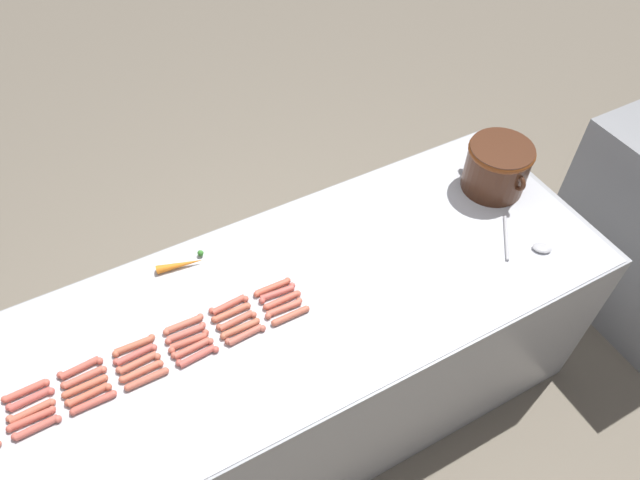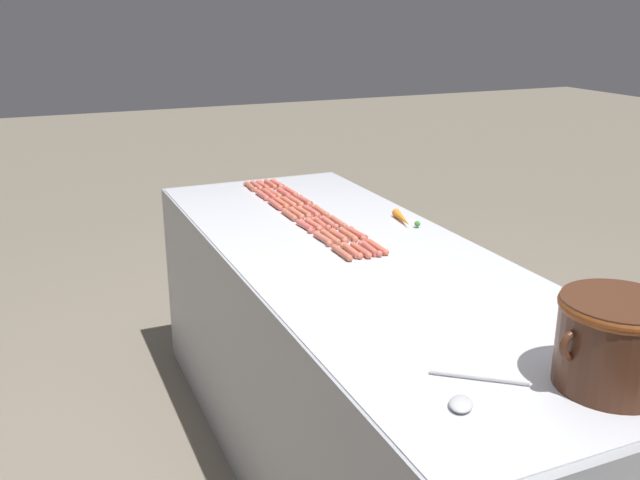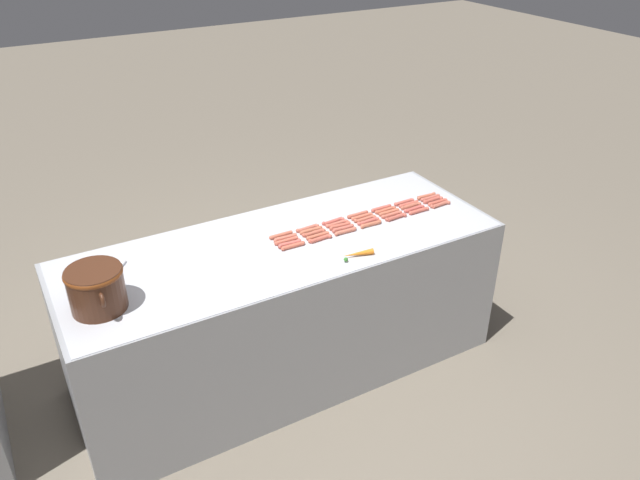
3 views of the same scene
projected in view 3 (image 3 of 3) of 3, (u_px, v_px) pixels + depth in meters
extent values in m
plane|color=#756B5B|center=(287.00, 365.00, 3.77)|extent=(20.00, 20.00, 0.00)
cube|color=#9EA0A5|center=(285.00, 308.00, 3.55)|extent=(0.87, 2.39, 0.86)
cube|color=silver|center=(283.00, 243.00, 3.34)|extent=(0.85, 2.34, 0.00)
cylinder|color=#C76550|center=(440.00, 204.00, 3.71)|extent=(0.03, 0.12, 0.02)
sphere|color=#C76550|center=(449.00, 203.00, 3.73)|extent=(0.02, 0.02, 0.02)
sphere|color=#C76550|center=(432.00, 206.00, 3.69)|extent=(0.02, 0.02, 0.02)
cylinder|color=#CE5D4C|center=(419.00, 211.00, 3.64)|extent=(0.03, 0.12, 0.02)
sphere|color=#CE5D4C|center=(427.00, 209.00, 3.66)|extent=(0.02, 0.02, 0.02)
sphere|color=#CE5D4C|center=(411.00, 213.00, 3.62)|extent=(0.02, 0.02, 0.02)
cylinder|color=#C15949|center=(396.00, 217.00, 3.57)|extent=(0.03, 0.12, 0.02)
sphere|color=#C15949|center=(405.00, 215.00, 3.59)|extent=(0.02, 0.02, 0.02)
sphere|color=#C15949|center=(387.00, 219.00, 3.55)|extent=(0.02, 0.02, 0.02)
cylinder|color=#C06448|center=(371.00, 224.00, 3.50)|extent=(0.03, 0.12, 0.02)
sphere|color=#C06448|center=(380.00, 221.00, 3.53)|extent=(0.02, 0.02, 0.02)
sphere|color=#C06448|center=(362.00, 227.00, 3.47)|extent=(0.02, 0.02, 0.02)
cylinder|color=#C56750|center=(346.00, 231.00, 3.43)|extent=(0.03, 0.12, 0.02)
sphere|color=#C56750|center=(355.00, 229.00, 3.45)|extent=(0.02, 0.02, 0.02)
sphere|color=#C56750|center=(336.00, 234.00, 3.40)|extent=(0.02, 0.02, 0.02)
cylinder|color=#C95C49|center=(320.00, 239.00, 3.35)|extent=(0.03, 0.12, 0.02)
sphere|color=#C95C49|center=(330.00, 236.00, 3.38)|extent=(0.02, 0.02, 0.02)
sphere|color=#C95C49|center=(310.00, 241.00, 3.33)|extent=(0.02, 0.02, 0.02)
cylinder|color=#CC5F47|center=(293.00, 246.00, 3.29)|extent=(0.03, 0.12, 0.02)
sphere|color=#CC5F47|center=(303.00, 243.00, 3.31)|extent=(0.02, 0.02, 0.02)
sphere|color=#CC5F47|center=(283.00, 249.00, 3.26)|extent=(0.02, 0.02, 0.02)
cylinder|color=#CC5C49|center=(438.00, 202.00, 3.74)|extent=(0.03, 0.12, 0.02)
sphere|color=#CC5C49|center=(446.00, 200.00, 3.76)|extent=(0.02, 0.02, 0.02)
sphere|color=#CC5C49|center=(430.00, 204.00, 3.71)|extent=(0.02, 0.02, 0.02)
cylinder|color=#CC5950|center=(414.00, 209.00, 3.66)|extent=(0.03, 0.12, 0.02)
sphere|color=#CC5950|center=(423.00, 207.00, 3.69)|extent=(0.02, 0.02, 0.02)
sphere|color=#CC5950|center=(406.00, 211.00, 3.64)|extent=(0.02, 0.02, 0.02)
cylinder|color=#CB6450|center=(392.00, 215.00, 3.60)|extent=(0.03, 0.12, 0.02)
sphere|color=#CB6450|center=(400.00, 212.00, 3.62)|extent=(0.02, 0.02, 0.02)
sphere|color=#CB6450|center=(383.00, 217.00, 3.57)|extent=(0.02, 0.02, 0.02)
cylinder|color=#C55B4F|center=(368.00, 221.00, 3.53)|extent=(0.03, 0.12, 0.02)
sphere|color=#C55B4F|center=(377.00, 219.00, 3.55)|extent=(0.02, 0.02, 0.02)
sphere|color=#C55B4F|center=(359.00, 224.00, 3.50)|extent=(0.02, 0.02, 0.02)
cylinder|color=#C46150|center=(343.00, 228.00, 3.45)|extent=(0.03, 0.12, 0.02)
sphere|color=#C46150|center=(352.00, 226.00, 3.48)|extent=(0.02, 0.02, 0.02)
sphere|color=#C46150|center=(334.00, 231.00, 3.43)|extent=(0.02, 0.02, 0.02)
cylinder|color=#C4644A|center=(318.00, 236.00, 3.38)|extent=(0.02, 0.12, 0.02)
sphere|color=#C4644A|center=(327.00, 233.00, 3.41)|extent=(0.02, 0.02, 0.02)
sphere|color=#C4644A|center=(308.00, 238.00, 3.36)|extent=(0.02, 0.02, 0.02)
cylinder|color=#C65B50|center=(290.00, 244.00, 3.31)|extent=(0.03, 0.12, 0.02)
sphere|color=#C65B50|center=(299.00, 240.00, 3.34)|extent=(0.02, 0.02, 0.02)
sphere|color=#C65B50|center=(280.00, 247.00, 3.28)|extent=(0.02, 0.02, 0.02)
cylinder|color=#C35B4C|center=(433.00, 200.00, 3.76)|extent=(0.03, 0.12, 0.02)
sphere|color=#C35B4C|center=(441.00, 198.00, 3.79)|extent=(0.02, 0.02, 0.02)
sphere|color=#C35B4C|center=(425.00, 202.00, 3.74)|extent=(0.02, 0.02, 0.02)
cylinder|color=#C2654D|center=(411.00, 206.00, 3.69)|extent=(0.03, 0.12, 0.02)
sphere|color=#C2654D|center=(419.00, 204.00, 3.72)|extent=(0.02, 0.02, 0.02)
sphere|color=#C2654D|center=(403.00, 208.00, 3.67)|extent=(0.02, 0.02, 0.02)
cylinder|color=#C8654A|center=(389.00, 212.00, 3.62)|extent=(0.02, 0.12, 0.02)
sphere|color=#C8654A|center=(397.00, 210.00, 3.65)|extent=(0.02, 0.02, 0.02)
sphere|color=#C8654A|center=(381.00, 215.00, 3.60)|extent=(0.02, 0.02, 0.02)
cylinder|color=#C4644C|center=(365.00, 219.00, 3.55)|extent=(0.03, 0.12, 0.02)
sphere|color=#C4644C|center=(374.00, 217.00, 3.57)|extent=(0.02, 0.02, 0.02)
sphere|color=#C4644C|center=(356.00, 221.00, 3.53)|extent=(0.02, 0.02, 0.02)
cylinder|color=#BF5B47|center=(340.00, 226.00, 3.48)|extent=(0.03, 0.12, 0.02)
sphere|color=#BF5B47|center=(349.00, 223.00, 3.51)|extent=(0.02, 0.02, 0.02)
sphere|color=#BF5B47|center=(331.00, 229.00, 3.45)|extent=(0.02, 0.02, 0.02)
cylinder|color=#C05F49|center=(314.00, 233.00, 3.41)|extent=(0.03, 0.12, 0.02)
sphere|color=#C05F49|center=(324.00, 231.00, 3.43)|extent=(0.02, 0.02, 0.02)
sphere|color=#C05F49|center=(304.00, 235.00, 3.39)|extent=(0.02, 0.02, 0.02)
cylinder|color=#CC5E49|center=(286.00, 241.00, 3.33)|extent=(0.02, 0.12, 0.02)
sphere|color=#CC5E49|center=(296.00, 238.00, 3.36)|extent=(0.02, 0.02, 0.02)
sphere|color=#CC5E49|center=(276.00, 243.00, 3.31)|extent=(0.02, 0.02, 0.02)
cylinder|color=#C05F50|center=(430.00, 198.00, 3.79)|extent=(0.02, 0.12, 0.02)
sphere|color=#C05F50|center=(438.00, 196.00, 3.81)|extent=(0.02, 0.02, 0.02)
sphere|color=#C05F50|center=(422.00, 200.00, 3.77)|extent=(0.02, 0.02, 0.02)
cylinder|color=#CB5C4C|center=(409.00, 204.00, 3.72)|extent=(0.02, 0.12, 0.02)
sphere|color=#CB5C4C|center=(417.00, 202.00, 3.74)|extent=(0.02, 0.02, 0.02)
sphere|color=#CB5C4C|center=(401.00, 206.00, 3.69)|extent=(0.02, 0.02, 0.02)
cylinder|color=#CB6248|center=(386.00, 210.00, 3.65)|extent=(0.03, 0.12, 0.02)
sphere|color=#CB6248|center=(394.00, 208.00, 3.67)|extent=(0.02, 0.02, 0.02)
sphere|color=#CB6248|center=(377.00, 212.00, 3.62)|extent=(0.02, 0.02, 0.02)
cylinder|color=#CE674D|center=(362.00, 217.00, 3.58)|extent=(0.03, 0.12, 0.02)
sphere|color=#CE674D|center=(371.00, 214.00, 3.60)|extent=(0.02, 0.02, 0.02)
sphere|color=#CE674D|center=(353.00, 219.00, 3.55)|extent=(0.02, 0.02, 0.02)
cylinder|color=#C6624F|center=(337.00, 224.00, 3.50)|extent=(0.03, 0.12, 0.02)
sphere|color=#C6624F|center=(346.00, 221.00, 3.53)|extent=(0.02, 0.02, 0.02)
sphere|color=#C6624F|center=(328.00, 226.00, 3.48)|extent=(0.02, 0.02, 0.02)
cylinder|color=#C0674B|center=(311.00, 230.00, 3.44)|extent=(0.02, 0.12, 0.02)
sphere|color=#C0674B|center=(320.00, 228.00, 3.46)|extent=(0.02, 0.02, 0.02)
sphere|color=#C0674B|center=(302.00, 233.00, 3.41)|extent=(0.02, 0.02, 0.02)
cylinder|color=#CA6651|center=(285.00, 238.00, 3.36)|extent=(0.03, 0.12, 0.02)
sphere|color=#CA6651|center=(295.00, 235.00, 3.39)|extent=(0.02, 0.02, 0.02)
sphere|color=#CA6651|center=(275.00, 241.00, 3.34)|extent=(0.02, 0.02, 0.02)
cylinder|color=#C16249|center=(426.00, 196.00, 3.81)|extent=(0.03, 0.12, 0.02)
sphere|color=#C16249|center=(434.00, 194.00, 3.84)|extent=(0.02, 0.02, 0.02)
sphere|color=#C16249|center=(419.00, 198.00, 3.78)|extent=(0.02, 0.02, 0.02)
cylinder|color=#CA5D4F|center=(404.00, 202.00, 3.74)|extent=(0.03, 0.12, 0.02)
sphere|color=#CA5D4F|center=(412.00, 200.00, 3.76)|extent=(0.02, 0.02, 0.02)
sphere|color=#CA5D4F|center=(396.00, 204.00, 3.72)|extent=(0.02, 0.02, 0.02)
cylinder|color=#CB5A4C|center=(381.00, 208.00, 3.67)|extent=(0.02, 0.12, 0.02)
sphere|color=#CB5A4C|center=(390.00, 206.00, 3.70)|extent=(0.02, 0.02, 0.02)
sphere|color=#CB5A4C|center=(373.00, 211.00, 3.64)|extent=(0.02, 0.02, 0.02)
cylinder|color=#C5624C|center=(358.00, 214.00, 3.60)|extent=(0.02, 0.12, 0.02)
sphere|color=#C5624C|center=(366.00, 212.00, 3.63)|extent=(0.02, 0.02, 0.02)
sphere|color=#C5624C|center=(349.00, 217.00, 3.57)|extent=(0.02, 0.02, 0.02)
cylinder|color=#CC594D|center=(333.00, 221.00, 3.53)|extent=(0.03, 0.12, 0.02)
sphere|color=#CC594D|center=(343.00, 219.00, 3.55)|extent=(0.02, 0.02, 0.02)
sphere|color=#CC594D|center=(324.00, 223.00, 3.50)|extent=(0.02, 0.02, 0.02)
cylinder|color=#C36350|center=(308.00, 228.00, 3.46)|extent=(0.03, 0.12, 0.02)
sphere|color=#C36350|center=(317.00, 226.00, 3.48)|extent=(0.02, 0.02, 0.02)
sphere|color=#C36350|center=(298.00, 231.00, 3.43)|extent=(0.02, 0.02, 0.02)
cylinder|color=#C3624A|center=(281.00, 235.00, 3.39)|extent=(0.02, 0.12, 0.02)
sphere|color=#C3624A|center=(291.00, 232.00, 3.41)|extent=(0.02, 0.02, 0.02)
sphere|color=#C3624A|center=(271.00, 238.00, 3.36)|extent=(0.02, 0.02, 0.02)
cylinder|color=#472616|center=(97.00, 289.00, 2.77)|extent=(0.25, 0.25, 0.21)
torus|color=brown|center=(93.00, 273.00, 2.73)|extent=(0.26, 0.26, 0.03)
torus|color=#472616|center=(102.00, 299.00, 2.67)|extent=(0.07, 0.02, 0.07)
torus|color=#472616|center=(90.00, 272.00, 2.86)|extent=(0.07, 0.02, 0.07)
cylinder|color=#B7B7BC|center=(116.00, 273.00, 3.07)|extent=(0.18, 0.14, 0.01)
ellipsoid|color=#B7B7BC|center=(95.00, 267.00, 3.11)|extent=(0.08, 0.09, 0.02)
cone|color=orange|center=(358.00, 254.00, 3.21)|extent=(0.07, 0.17, 0.03)
sphere|color=#387F2D|center=(346.00, 259.00, 3.16)|extent=(0.02, 0.02, 0.02)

